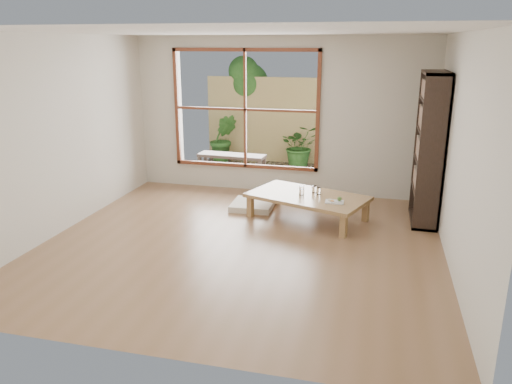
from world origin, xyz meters
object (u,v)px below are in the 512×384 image
food_tray (335,201)px  garden_bench (232,157)px  bookshelf (429,149)px  low_table (308,198)px

food_tray → garden_bench: 3.19m
bookshelf → garden_bench: 3.88m
low_table → garden_bench: (-1.77, 2.07, 0.05)m
food_tray → garden_bench: (-2.19, 2.32, -0.01)m
low_table → garden_bench: bearing=150.5°
low_table → bookshelf: 1.83m
garden_bench → low_table: bearing=-46.1°
low_table → bookshelf: size_ratio=0.89×
bookshelf → food_tray: size_ratio=8.21×
bookshelf → food_tray: bookshelf is taller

